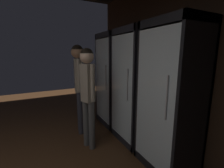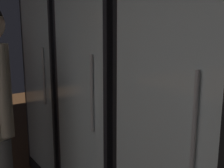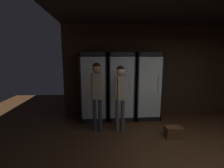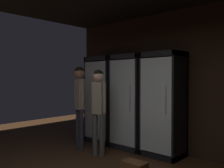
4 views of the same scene
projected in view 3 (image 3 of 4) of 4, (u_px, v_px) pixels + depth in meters
wall_back at (160, 71)px, 5.00m from camera, size 6.00×0.06×2.80m
ceiling_panel at (206, 0)px, 2.76m from camera, size 6.00×8.00×0.06m
cooler_far_left at (94, 88)px, 4.64m from camera, size 0.73×0.59×1.97m
cooler_left at (121, 87)px, 4.70m from camera, size 0.73×0.59×1.97m
cooler_center at (147, 87)px, 4.75m from camera, size 0.73×0.59×1.97m
shopper_near at (120, 91)px, 3.83m from camera, size 0.29×0.22×1.64m
shopper_far at (97, 87)px, 3.78m from camera, size 0.28×0.23×1.72m
wine_crate_floor at (173, 132)px, 3.64m from camera, size 0.36×0.23×0.26m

